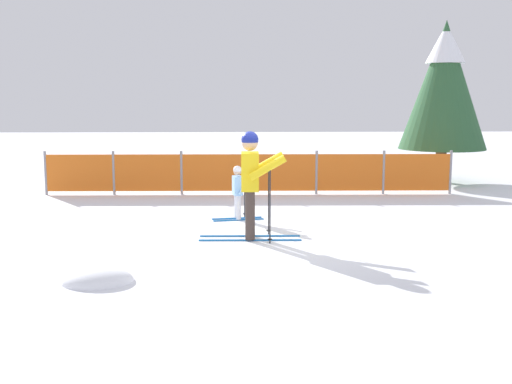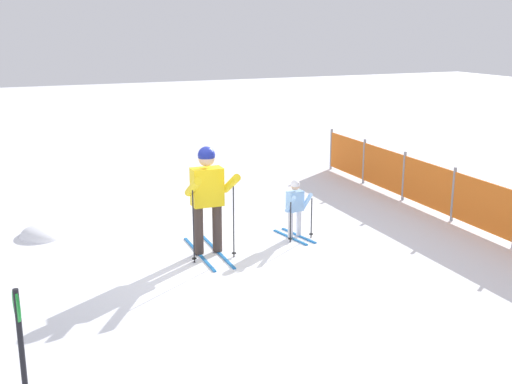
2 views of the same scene
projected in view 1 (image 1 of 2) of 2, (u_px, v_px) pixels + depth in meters
The scene contains 6 objects.
ground_plane at pixel (268, 240), 9.91m from camera, with size 60.00×60.00×0.00m, color white.
skier_adult at pixel (252, 175), 9.88m from camera, with size 1.59×0.71×1.68m.
skier_child at pixel (238, 189), 11.49m from camera, with size 0.94×0.49×0.98m.
safety_fence at pixel (249, 173), 14.48m from camera, with size 9.21×0.29×0.99m.
conifer_far at pixel (444, 83), 16.20m from camera, with size 2.20×2.20×4.09m.
snow_mound at pixel (98, 282), 7.70m from camera, with size 0.87×0.74×0.35m, color white.
Camera 1 is at (-0.58, -9.67, 2.21)m, focal length 45.00 mm.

